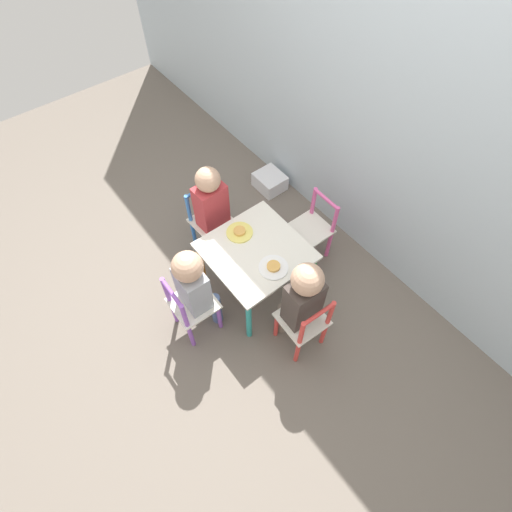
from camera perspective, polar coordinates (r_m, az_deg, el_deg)
The scene contains 13 objects.
ground_plane at distance 2.84m, azimuth -0.00°, elevation -4.36°, with size 6.00×6.00×0.00m, color #6B6056.
house_wall at distance 2.39m, azimuth 18.45°, elevation 23.92°, with size 6.00×0.06×2.60m.
kids_table at distance 2.52m, azimuth -0.00°, elevation 0.04°, with size 0.59×0.59×0.45m.
chair_red at distance 2.44m, azimuth 6.91°, elevation -9.49°, with size 0.27×0.27×0.53m.
chair_blue at distance 2.86m, azimuth -6.55°, elevation 4.93°, with size 0.27×0.27×0.53m.
chair_purple at distance 2.50m, azimuth -9.31°, elevation -7.15°, with size 0.27×0.27×0.53m.
chair_pink at distance 2.83m, azimuth 8.08°, elevation 3.74°, with size 0.26×0.26×0.53m.
child_right at distance 2.26m, azimuth 6.53°, elevation -5.97°, with size 0.23×0.21×0.80m.
child_left at distance 2.67m, azimuth -6.19°, elevation 7.01°, with size 0.22×0.21×0.79m.
child_front at distance 2.33m, azimuth -8.73°, elevation -4.06°, with size 0.20×0.22×0.76m.
plate_right at distance 2.39m, azimuth 2.51°, elevation -1.60°, with size 0.18×0.18×0.03m.
plate_left at distance 2.54m, azimuth -2.36°, elevation 3.44°, with size 0.17×0.17×0.03m.
storage_bin at distance 3.40m, azimuth 1.99°, elevation 10.60°, with size 0.24×0.21×0.13m.
Camera 1 is at (1.13, -0.89, 2.45)m, focal length 28.00 mm.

